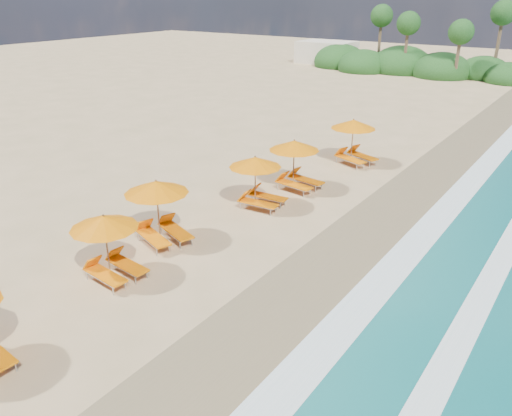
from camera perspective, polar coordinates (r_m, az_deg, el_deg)
ground at (r=20.61m, az=0.00°, el=-3.07°), size 160.00×160.00×0.00m
wet_sand at (r=18.88m, az=10.08°, el=-6.06°), size 4.00×160.00×0.01m
surf_foam at (r=18.11m, az=17.88°, el=-8.19°), size 4.00×160.00×0.01m
station_1 at (r=17.84m, az=-15.92°, el=-3.78°), size 2.64×2.48×2.31m
station_2 at (r=19.95m, az=-10.58°, el=0.01°), size 3.20×3.13×2.50m
station_3 at (r=22.87m, az=0.31°, el=3.26°), size 2.69×2.53×2.37m
station_4 at (r=25.09m, az=4.54°, el=5.14°), size 2.89×2.73×2.48m
station_5 at (r=29.39m, az=10.89°, el=7.54°), size 3.26×3.21×2.52m
treeline at (r=64.58m, az=16.58°, el=14.98°), size 25.80×8.80×9.74m
beach_building at (r=71.50m, az=7.82°, el=16.71°), size 7.00×5.00×2.80m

